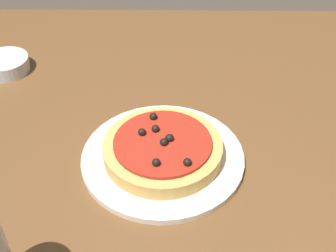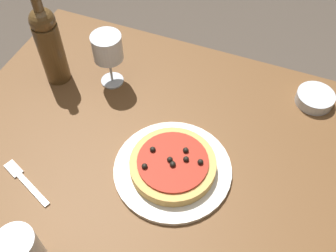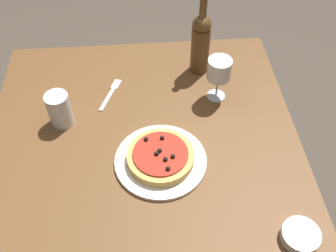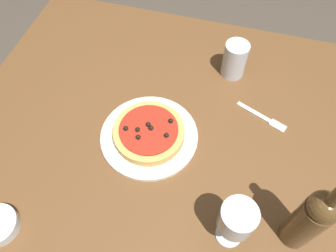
{
  "view_description": "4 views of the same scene",
  "coord_description": "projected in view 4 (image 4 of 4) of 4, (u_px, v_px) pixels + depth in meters",
  "views": [
    {
      "loc": [
        0.58,
        -0.04,
        1.29
      ],
      "look_at": [
        -0.01,
        -0.04,
        0.79
      ],
      "focal_mm": 50.0,
      "sensor_mm": 36.0,
      "label": 1
    },
    {
      "loc": [
        -0.19,
        0.42,
        1.53
      ],
      "look_at": [
        0.02,
        -0.11,
        0.8
      ],
      "focal_mm": 42.0,
      "sensor_mm": 36.0,
      "label": 2
    },
    {
      "loc": [
        -0.74,
        -0.01,
        1.71
      ],
      "look_at": [
        0.04,
        -0.08,
        0.81
      ],
      "focal_mm": 42.0,
      "sensor_mm": 36.0,
      "label": 3
    },
    {
      "loc": [
        0.18,
        -0.52,
        1.54
      ],
      "look_at": [
        0.05,
        -0.06,
        0.8
      ],
      "focal_mm": 35.0,
      "sensor_mm": 36.0,
      "label": 4
    }
  ],
  "objects": [
    {
      "name": "pizza",
      "position": [
        149.0,
        132.0,
        0.95
      ],
      "size": [
        0.21,
        0.21,
        0.04
      ],
      "color": "tan",
      "rests_on": "dinner_plate"
    },
    {
      "name": "fork",
      "position": [
        264.0,
        118.0,
        1.01
      ],
      "size": [
        0.16,
        0.08,
        0.0
      ],
      "rotation": [
        0.0,
        0.0,
        -0.39
      ],
      "color": "beige",
      "rests_on": "dining_table"
    },
    {
      "name": "dining_table",
      "position": [
        159.0,
        138.0,
        1.07
      ],
      "size": [
        1.19,
        1.02,
        0.71
      ],
      "color": "brown",
      "rests_on": "ground_plane"
    },
    {
      "name": "wine_bottle",
      "position": [
        311.0,
        219.0,
        0.71
      ],
      "size": [
        0.07,
        0.07,
        0.31
      ],
      "color": "brown",
      "rests_on": "dining_table"
    },
    {
      "name": "dinner_plate",
      "position": [
        149.0,
        136.0,
        0.97
      ],
      "size": [
        0.29,
        0.29,
        0.01
      ],
      "color": "white",
      "rests_on": "dining_table"
    },
    {
      "name": "ground_plane",
      "position": [
        162.0,
        204.0,
        1.59
      ],
      "size": [
        14.0,
        14.0,
        0.0
      ],
      "primitive_type": "plane",
      "color": "#4C4238"
    },
    {
      "name": "wine_glass",
      "position": [
        237.0,
        219.0,
        0.72
      ],
      "size": [
        0.08,
        0.08,
        0.17
      ],
      "color": "silver",
      "rests_on": "dining_table"
    },
    {
      "name": "water_cup",
      "position": [
        235.0,
        60.0,
        1.06
      ],
      "size": [
        0.08,
        0.08,
        0.12
      ],
      "color": "silver",
      "rests_on": "dining_table"
    }
  ]
}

